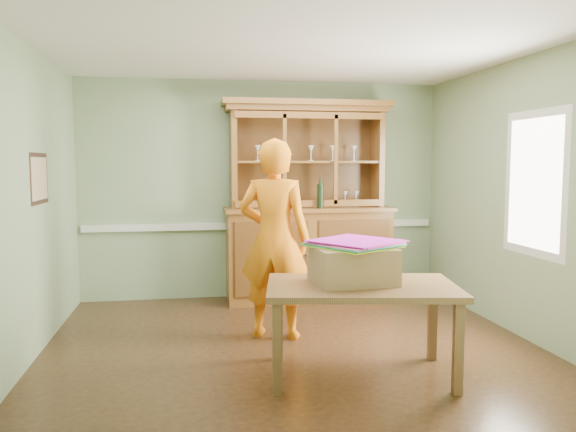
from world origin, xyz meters
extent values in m
plane|color=#472F17|center=(0.00, 0.00, 0.00)|extent=(4.50, 4.50, 0.00)
plane|color=white|center=(0.00, 0.00, 2.70)|extent=(4.50, 4.50, 0.00)
plane|color=#89A47B|center=(0.00, 2.00, 1.35)|extent=(4.50, 0.00, 4.50)
plane|color=#89A47B|center=(-2.25, 0.00, 1.35)|extent=(0.00, 4.00, 4.00)
plane|color=#89A47B|center=(2.25, 0.00, 1.35)|extent=(0.00, 4.00, 4.00)
plane|color=#89A47B|center=(0.00, -2.00, 1.35)|extent=(4.50, 0.00, 4.50)
cube|color=white|center=(0.00, 1.98, 0.90)|extent=(4.41, 0.05, 0.08)
cube|color=#331E14|center=(-2.23, 0.30, 1.55)|extent=(0.03, 0.60, 0.46)
cube|color=beige|center=(-2.22, 0.30, 1.55)|extent=(0.01, 0.52, 0.38)
cube|color=white|center=(2.23, -0.30, 1.50)|extent=(0.03, 0.96, 1.36)
cube|color=white|center=(2.22, -0.30, 1.50)|extent=(0.01, 0.80, 1.20)
cube|color=brown|center=(0.52, 1.70, 0.55)|extent=(1.99, 0.61, 1.10)
cube|color=brown|center=(0.52, 1.69, 1.13)|extent=(2.05, 0.67, 0.04)
cube|color=#5A3815|center=(0.52, 1.98, 1.73)|extent=(1.88, 0.04, 1.16)
cube|color=brown|center=(-0.39, 1.79, 1.73)|extent=(0.07, 0.42, 1.16)
cube|color=brown|center=(1.42, 1.79, 1.73)|extent=(0.07, 0.42, 1.16)
cube|color=brown|center=(0.52, 1.79, 2.34)|extent=(1.99, 0.49, 0.07)
cube|color=brown|center=(0.52, 1.77, 2.41)|extent=(2.08, 0.53, 0.07)
cube|color=brown|center=(0.52, 1.79, 1.70)|extent=(1.75, 0.36, 0.03)
imported|color=#B2B2B7|center=(0.35, 1.79, 1.25)|extent=(0.20, 0.20, 0.21)
imported|color=gold|center=(0.02, 1.79, 1.18)|extent=(0.24, 0.24, 0.06)
cylinder|color=black|center=(0.63, 1.50, 1.33)|extent=(0.08, 0.08, 0.35)
cube|color=brown|center=(0.41, -0.85, 0.71)|extent=(1.61, 1.13, 0.05)
cube|color=brown|center=(-0.30, -1.09, 0.34)|extent=(0.08, 0.08, 0.69)
cube|color=brown|center=(-0.18, -0.38, 0.34)|extent=(0.08, 0.08, 0.69)
cube|color=brown|center=(1.00, -1.32, 0.34)|extent=(0.08, 0.08, 0.69)
cube|color=brown|center=(1.12, -0.60, 0.34)|extent=(0.08, 0.08, 0.69)
cube|color=#93754C|center=(0.36, -0.78, 0.88)|extent=(0.65, 0.54, 0.29)
cube|color=#C8E81D|center=(0.39, -0.76, 1.03)|extent=(0.80, 0.80, 0.01)
cube|color=#36B964|center=(0.39, -0.76, 1.04)|extent=(0.80, 0.80, 0.01)
cube|color=#2ABFC9|center=(0.39, -0.76, 1.05)|extent=(0.80, 0.80, 0.01)
cube|color=pink|center=(0.39, -0.76, 1.06)|extent=(0.80, 0.80, 0.01)
cube|color=#C31D95|center=(0.39, -0.76, 1.07)|extent=(0.80, 0.80, 0.01)
cube|color=#E423DE|center=(0.39, -0.76, 1.08)|extent=(0.80, 0.80, 0.01)
imported|color=orange|center=(-0.11, 0.27, 0.96)|extent=(0.82, 0.69, 1.92)
camera|label=1|loc=(-0.90, -5.02, 1.69)|focal=35.00mm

